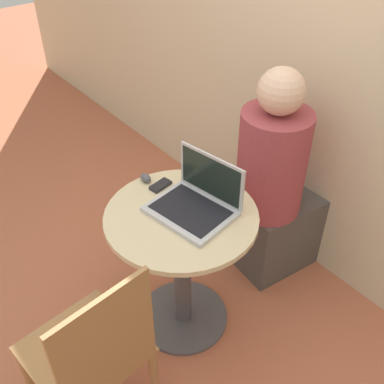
{
  "coord_description": "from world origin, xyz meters",
  "views": [
    {
      "loc": [
        1.14,
        -0.86,
        1.93
      ],
      "look_at": [
        0.01,
        0.05,
        0.8
      ],
      "focal_mm": 42.0,
      "sensor_mm": 36.0,
      "label": 1
    }
  ],
  "objects": [
    {
      "name": "computer_mouse",
      "position": [
        -0.29,
        0.02,
        0.72
      ],
      "size": [
        0.06,
        0.04,
        0.04
      ],
      "color": "#4C4C51",
      "rests_on": "round_table"
    },
    {
      "name": "person_seated",
      "position": [
        -0.01,
        0.62,
        0.5
      ],
      "size": [
        0.37,
        0.54,
        1.2
      ],
      "color": "#4C4742",
      "rests_on": "ground_plane"
    },
    {
      "name": "chair_empty",
      "position": [
        0.21,
        -0.56,
        0.46
      ],
      "size": [
        0.44,
        0.44,
        0.89
      ],
      "color": "#9E7042",
      "rests_on": "ground_plane"
    },
    {
      "name": "ground_plane",
      "position": [
        0.0,
        0.0,
        0.0
      ],
      "size": [
        12.0,
        12.0,
        0.0
      ],
      "primitive_type": "plane",
      "color": "#B26042"
    },
    {
      "name": "back_wall",
      "position": [
        0.0,
        0.87,
        1.3
      ],
      "size": [
        7.0,
        0.05,
        2.6
      ],
      "color": "beige",
      "rests_on": "ground_plane"
    },
    {
      "name": "cell_phone",
      "position": [
        -0.21,
        0.04,
        0.71
      ],
      "size": [
        0.07,
        0.11,
        0.02
      ],
      "color": "black",
      "rests_on": "round_table"
    },
    {
      "name": "laptop",
      "position": [
        0.01,
        0.07,
        0.75
      ],
      "size": [
        0.38,
        0.32,
        0.23
      ],
      "color": "#B7B7BC",
      "rests_on": "round_table"
    },
    {
      "name": "round_table",
      "position": [
        0.0,
        0.0,
        0.47
      ],
      "size": [
        0.66,
        0.66,
        0.7
      ],
      "color": "#4C4C51",
      "rests_on": "ground_plane"
    }
  ]
}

